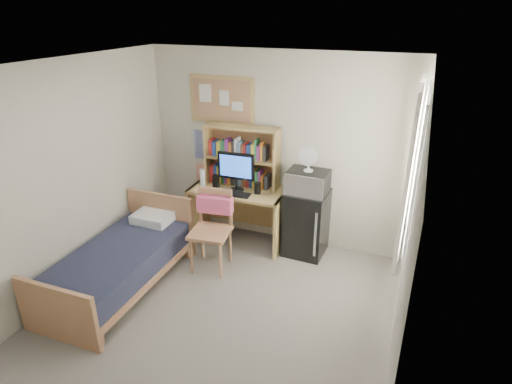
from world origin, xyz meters
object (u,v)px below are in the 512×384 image
at_px(mini_fridge, 306,223).
at_px(bed, 119,269).
at_px(desk, 239,215).
at_px(speaker_right, 258,188).
at_px(speaker_left, 216,181).
at_px(bulletin_board, 222,100).
at_px(desk_fan, 309,160).
at_px(monitor, 236,172).
at_px(desk_chair, 210,232).
at_px(microwave, 308,182).

distance_m(mini_fridge, bed, 2.41).
xyz_separation_m(desk, speaker_right, (0.30, -0.05, 0.48)).
bearing_deg(speaker_left, bulletin_board, 98.01).
distance_m(speaker_right, desk_fan, 0.79).
bearing_deg(speaker_left, desk, 11.31).
relative_size(mini_fridge, monitor, 1.65).
bearing_deg(desk_fan, mini_fridge, 90.00).
xyz_separation_m(desk_chair, bed, (-0.81, -0.78, -0.26)).
distance_m(desk_chair, microwave, 1.37).
distance_m(desk_chair, bed, 1.15).
bearing_deg(speaker_right, microwave, 6.96).
distance_m(monitor, microwave, 0.95).
bearing_deg(bed, desk, 59.68).
distance_m(speaker_left, microwave, 1.26).
bearing_deg(mini_fridge, speaker_left, -171.93).
relative_size(desk, speaker_left, 7.14).
xyz_separation_m(bulletin_board, monitor, (0.36, -0.39, -0.85)).
relative_size(desk, mini_fridge, 1.45).
relative_size(desk, desk_fan, 4.43).
distance_m(bed, desk_fan, 2.62).
height_order(bulletin_board, desk_fan, bulletin_board).
distance_m(monitor, speaker_left, 0.35).
height_order(desk, microwave, microwave).
bearing_deg(desk, mini_fridge, 2.36).
xyz_separation_m(microwave, desk_fan, (0.00, 0.00, 0.29)).
xyz_separation_m(mini_fridge, desk_fan, (-0.00, -0.02, 0.88)).
bearing_deg(desk_chair, microwave, 31.29).
distance_m(desk, monitor, 0.67).
relative_size(desk_chair, mini_fridge, 1.16).
height_order(desk_chair, microwave, microwave).
bearing_deg(bulletin_board, mini_fridge, -11.39).
bearing_deg(bed, speaker_right, 50.84).
height_order(monitor, speaker_left, monitor).
bearing_deg(desk, speaker_right, -11.31).
xyz_separation_m(speaker_left, speaker_right, (0.60, 0.01, -0.01)).
height_order(bulletin_board, bed, bulletin_board).
bearing_deg(bulletin_board, speaker_left, -80.63).
height_order(desk, desk_chair, desk_chair).
xyz_separation_m(speaker_left, desk_fan, (1.25, 0.11, 0.43)).
relative_size(bed, desk_fan, 6.35).
relative_size(bulletin_board, desk_fan, 3.24).
height_order(monitor, microwave, monitor).
bearing_deg(bulletin_board, microwave, -12.23).
distance_m(mini_fridge, microwave, 0.59).
bearing_deg(speaker_right, mini_fridge, 8.68).
xyz_separation_m(monitor, speaker_right, (0.30, 0.01, -0.19)).
height_order(desk_chair, speaker_left, desk_chair).
bearing_deg(mini_fridge, desk_chair, -139.06).
height_order(mini_fridge, desk_fan, desk_fan).
xyz_separation_m(bed, microwave, (1.81, 1.57, 0.78)).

